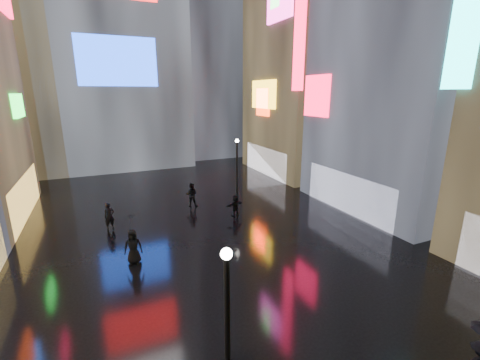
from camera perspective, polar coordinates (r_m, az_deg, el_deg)
ground at (r=23.33m, az=-8.04°, el=-7.14°), size 140.00×140.00×0.00m
building_right_mid at (r=28.73m, az=29.11°, el=25.88°), size 10.28×13.70×30.00m
building_right_far at (r=38.03m, az=12.04°, el=22.72°), size 10.28×12.00×28.00m
tower_flank_right at (r=49.76m, az=-7.03°, el=24.60°), size 12.00×12.00×34.00m
tower_flank_left at (r=43.83m, az=-36.73°, el=17.86°), size 10.00×10.00×26.00m
lamp_near at (r=9.18m, az=-2.27°, el=-24.65°), size 0.30×0.30×5.20m
lamp_far at (r=26.63m, az=-0.52°, el=2.49°), size 0.30×0.30×5.20m
pedestrian_4 at (r=18.22m, az=-18.46°, el=-11.19°), size 1.04×0.79×1.91m
pedestrian_5 at (r=23.67m, az=-0.81°, el=-4.57°), size 1.56×0.90×1.60m
pedestrian_6 at (r=23.10m, az=-22.19°, el=-6.01°), size 0.74×0.58×1.80m
pedestrian_7 at (r=25.93m, az=-8.59°, el=-2.61°), size 1.14×1.04×1.90m
umbrella_2 at (r=17.67m, az=-18.84°, el=-7.15°), size 1.34×1.34×0.86m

